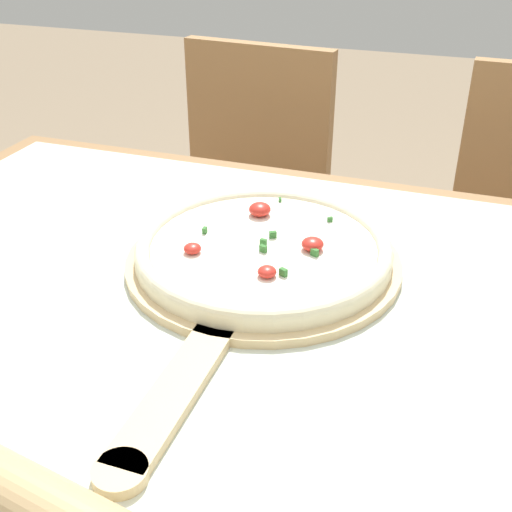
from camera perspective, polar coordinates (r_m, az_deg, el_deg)
dining_table at (r=0.85m, az=-1.25°, el=-11.10°), size 1.26×0.89×0.76m
towel_cloth at (r=0.78m, az=-1.34°, el=-4.59°), size 1.18×0.81×0.00m
pizza_peel at (r=0.84m, az=0.12°, el=-1.25°), size 0.37×0.59×0.01m
pizza at (r=0.85m, az=0.67°, el=0.66°), size 0.34×0.34×0.04m
chair_left at (r=1.62m, az=-1.13°, el=4.67°), size 0.44×0.44×0.89m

